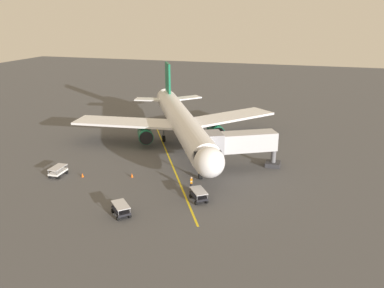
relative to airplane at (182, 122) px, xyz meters
name	(u,v)px	position (x,y,z in m)	size (l,w,h in m)	color
ground_plane	(186,141)	(0.12, -2.56, -4.00)	(220.00, 220.00, 0.00)	#4C4C4F
apron_lead_in_line	(170,159)	(-0.13, 6.25, -4.00)	(0.24, 40.00, 0.01)	yellow
airplane	(182,122)	(0.00, 0.00, 0.00)	(31.22, 37.07, 11.50)	white
jet_bridge	(235,143)	(-10.07, 7.39, -0.24)	(10.92, 7.48, 5.40)	#B7B7BC
ground_crew_marshaller	(191,183)	(-6.40, 15.68, -3.12)	(0.35, 0.45, 1.71)	#23232D
baggage_cart_near_nose	(121,209)	(-1.09, 23.90, -3.35)	(2.81, 2.85, 1.27)	black
baggage_cart_portside	(58,171)	(11.72, 16.59, -3.35)	(1.62, 2.64, 1.27)	white
baggage_cart_starboard_side	(199,195)	(-8.02, 18.14, -3.35)	(2.66, 2.93, 1.27)	black
safety_cone_nose_left	(82,175)	(8.46, 16.00, -3.73)	(0.32, 0.32, 0.55)	#F2590F
safety_cone_nose_right	(132,175)	(2.22, 14.16, -3.73)	(0.32, 0.32, 0.55)	#F2590F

